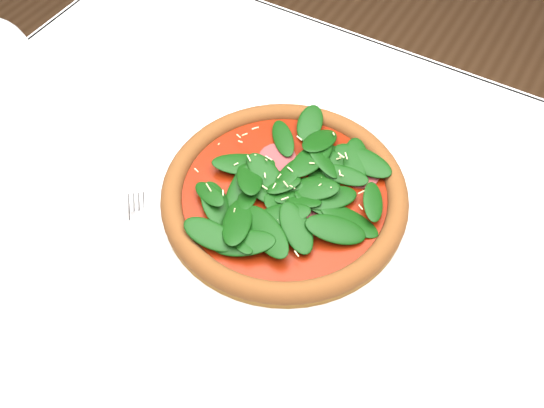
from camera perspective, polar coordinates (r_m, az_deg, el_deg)
The scene contains 6 objects.
dining_table at distance 0.88m, azimuth 3.10°, elevation -6.22°, with size 1.21×0.81×0.75m.
plate at distance 0.81m, azimuth 1.16°, elevation 0.21°, with size 0.38×0.38×0.02m.
pizza at distance 0.79m, azimuth 1.18°, elevation 1.16°, with size 0.39×0.39×0.04m.
wine_glass at distance 0.88m, azimuth -24.08°, elevation 12.36°, with size 0.08×0.08×0.20m.
napkin at distance 0.78m, azimuth -12.39°, elevation -4.49°, with size 0.16×0.07×0.01m, color white.
fork at distance 0.79m, azimuth -12.56°, elevation -2.55°, with size 0.11×0.13×0.00m.
Camera 1 is at (0.19, -0.41, 1.40)m, focal length 40.00 mm.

